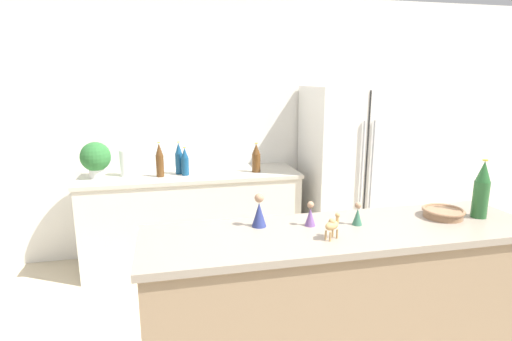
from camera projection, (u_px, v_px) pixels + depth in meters
wall_back at (227, 127)px, 4.06m from camera, size 8.00×0.06×2.55m
back_counter at (193, 218)px, 3.84m from camera, size 2.02×0.63×0.89m
refrigerator at (349, 171)px, 4.03m from camera, size 0.86×0.73×1.69m
bar_counter at (340, 320)px, 2.09m from camera, size 2.00×0.54×1.02m
potted_plant at (96, 158)px, 3.53m from camera, size 0.26×0.26×0.32m
paper_towel_roll at (126, 163)px, 3.62m from camera, size 0.11×0.11×0.24m
back_bottle_0 at (179, 158)px, 3.70m from camera, size 0.07×0.07×0.30m
back_bottle_1 at (256, 158)px, 3.77m from camera, size 0.08×0.08×0.28m
back_bottle_2 at (160, 160)px, 3.58m from camera, size 0.07×0.07×0.32m
back_bottle_3 at (185, 162)px, 3.64m from camera, size 0.07×0.07×0.26m
wine_bottle at (482, 190)px, 2.12m from camera, size 0.08×0.08×0.32m
fruit_bowl at (443, 213)px, 2.15m from camera, size 0.22×0.22×0.05m
camel_figurine at (332, 225)px, 1.84m from camera, size 0.09×0.08×0.12m
wise_man_figurine_blue at (310, 215)px, 2.02m from camera, size 0.05×0.05×0.13m
wise_man_figurine_crimson at (358, 215)px, 2.03m from camera, size 0.05×0.05×0.12m
wise_man_figurine_purple at (259, 212)px, 2.00m from camera, size 0.07×0.07×0.17m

